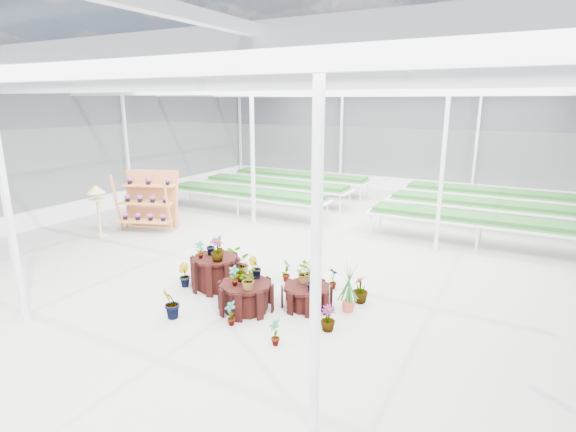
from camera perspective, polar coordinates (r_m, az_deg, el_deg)
The scene contains 10 objects.
ground_plane at distance 10.61m, azimuth -2.29°, elevation -7.98°, with size 24.00×24.00×0.00m, color gray.
greenhouse_shell at distance 9.97m, azimuth -2.42°, elevation 4.06°, with size 18.00×24.00×4.50m, color white, non-canonical shape.
steel_frame at distance 9.97m, azimuth -2.42°, elevation 4.06°, with size 18.00×24.00×4.50m, color silver, non-canonical shape.
nursery_benches at distance 16.80m, azimuth 10.29°, elevation 1.76°, with size 16.00×7.00×0.84m, color silver, non-canonical shape.
plinth_tall at distance 10.14m, azimuth -9.19°, elevation -7.08°, with size 1.05×1.05×0.72m, color black.
plinth_mid at distance 9.07m, azimuth -5.37°, elevation -10.13°, with size 1.08×1.08×0.57m, color black.
plinth_low at distance 9.19m, azimuth 2.39°, elevation -10.14°, with size 0.99×0.99×0.45m, color black.
shelf_rack at distance 14.94m, azimuth -17.46°, elevation 1.81°, with size 1.78×0.94×1.89m, color #BE703D, non-canonical shape.
bird_table at distance 14.69m, azimuth -22.96°, elevation 0.55°, with size 0.38×0.38×1.61m, color tan, non-canonical shape.
nursery_plants at distance 9.60m, azimuth -3.43°, elevation -7.30°, with size 4.18×3.10×1.22m.
Camera 1 is at (5.02, -8.42, 4.05)m, focal length 28.00 mm.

